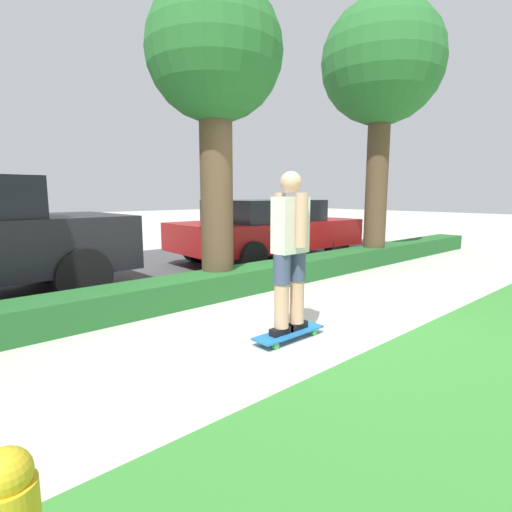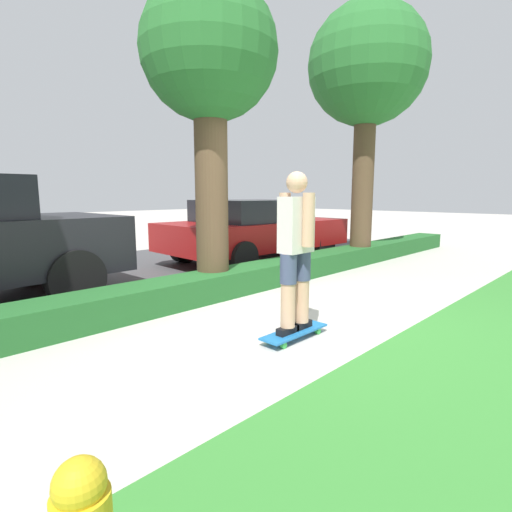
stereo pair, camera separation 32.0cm
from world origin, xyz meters
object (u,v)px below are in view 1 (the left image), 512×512
tree_far (382,68)px  skateboard (289,333)px  parked_car_middle (267,229)px  tree_mid (215,65)px  skater_person (290,249)px

tree_far → skateboard: bearing=-157.7°
skateboard → parked_car_middle: (3.21, 3.70, 0.64)m
tree_mid → parked_car_middle: bearing=32.8°
parked_car_middle → skater_person: bearing=-128.7°
skateboard → tree_mid: size_ratio=0.19×
tree_mid → parked_car_middle: size_ratio=1.02×
skateboard → parked_car_middle: 4.94m
skateboard → tree_mid: 3.80m
tree_mid → tree_far: size_ratio=0.83×
tree_mid → tree_far: (3.97, -0.15, 0.71)m
skater_person → parked_car_middle: skater_person is taller
tree_far → tree_mid: bearing=177.8°
tree_mid → tree_far: bearing=-2.2°
skater_person → skateboard: bearing=-14.0°
tree_mid → tree_far: tree_far is taller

